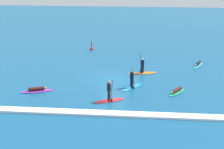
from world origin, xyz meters
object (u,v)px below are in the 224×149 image
object	(u,v)px
surfer_on_purple_board	(37,90)
surfer_on_green_board	(176,91)
surfer_on_blue_board	(132,83)
surfer_on_teal_board	(198,64)
surfer_on_orange_board	(142,70)
marker_buoy	(92,48)
surfer_on_red_board	(109,95)

from	to	relation	value
surfer_on_purple_board	surfer_on_green_board	xyz separation A→B (m)	(12.68, 0.89, 0.00)
surfer_on_blue_board	surfer_on_teal_board	bearing A→B (deg)	173.53
surfer_on_orange_board	surfer_on_green_board	size ratio (longest dim) A/B	1.40
surfer_on_green_board	marker_buoy	size ratio (longest dim) A/B	1.82
surfer_on_purple_board	marker_buoy	xyz separation A→B (m)	(2.64, 16.01, 0.06)
surfer_on_orange_board	surfer_on_blue_board	distance (m)	4.55
surfer_on_red_board	surfer_on_orange_board	distance (m)	8.33
surfer_on_green_board	surfer_on_orange_board	bearing A→B (deg)	-114.25
surfer_on_red_board	surfer_on_green_board	bearing A→B (deg)	-2.77
surfer_on_blue_board	surfer_on_teal_board	size ratio (longest dim) A/B	0.94
surfer_on_teal_board	marker_buoy	size ratio (longest dim) A/B	2.19
surfer_on_purple_board	surfer_on_green_board	world-z (taller)	surfer_on_purple_board
surfer_on_green_board	surfer_on_blue_board	bearing A→B (deg)	-67.27
surfer_on_green_board	surfer_on_purple_board	bearing A→B (deg)	-50.38
surfer_on_green_board	marker_buoy	xyz separation A→B (m)	(-10.03, 15.11, 0.05)
surfer_on_blue_board	marker_buoy	xyz separation A→B (m)	(-5.95, 14.18, -0.28)
surfer_on_red_board	surfer_on_teal_board	xyz separation A→B (m)	(9.09, 11.36, -0.36)
surfer_on_purple_board	marker_buoy	world-z (taller)	marker_buoy
surfer_on_red_board	surfer_on_teal_board	distance (m)	14.55
surfer_on_green_board	surfer_on_teal_board	distance (m)	9.44
surfer_on_orange_board	surfer_on_purple_board	world-z (taller)	surfer_on_orange_board
surfer_on_orange_board	marker_buoy	xyz separation A→B (m)	(-6.91, 9.73, -0.19)
surfer_on_purple_board	surfer_on_blue_board	bearing A→B (deg)	-7.96
surfer_on_red_board	surfer_on_purple_board	distance (m)	6.99
surfer_on_purple_board	marker_buoy	distance (m)	16.22
surfer_on_purple_board	surfer_on_teal_board	world-z (taller)	surfer_on_purple_board
surfer_on_blue_board	surfer_on_red_board	bearing A→B (deg)	8.26
surfer_on_orange_board	surfer_on_purple_board	xyz separation A→B (m)	(-9.55, -6.27, -0.24)
surfer_on_red_board	surfer_on_teal_board	size ratio (longest dim) A/B	0.99
surfer_on_teal_board	surfer_on_purple_board	bearing A→B (deg)	-34.12
surfer_on_red_board	surfer_on_purple_board	xyz separation A→B (m)	(-6.79, 1.59, -0.36)
surfer_on_orange_board	surfer_on_blue_board	xyz separation A→B (m)	(-0.96, -4.45, 0.10)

